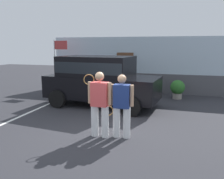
{
  "coord_description": "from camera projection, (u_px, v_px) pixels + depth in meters",
  "views": [
    {
      "loc": [
        2.05,
        -6.03,
        2.49
      ],
      "look_at": [
        -0.09,
        1.2,
        1.05
      ],
      "focal_mm": 37.33,
      "sensor_mm": 36.0,
      "label": 1
    }
  ],
  "objects": [
    {
      "name": "parked_suv",
      "position": [
        100.0,
        78.0,
        9.57
      ],
      "size": [
        4.76,
        2.52,
        2.05
      ],
      "rotation": [
        0.0,
        0.0,
        -0.1
      ],
      "color": "black",
      "rests_on": "ground_plane"
    },
    {
      "name": "ground_plane",
      "position": [
        103.0,
        133.0,
        6.71
      ],
      "size": [
        40.0,
        40.0,
        0.0
      ],
      "primitive_type": "plane",
      "color": "#2D2D33"
    },
    {
      "name": "parking_stripe_0",
      "position": [
        35.0,
        110.0,
        9.05
      ],
      "size": [
        0.12,
        4.4,
        0.01
      ],
      "primitive_type": "cube",
      "color": "silver",
      "rests_on": "ground_plane"
    },
    {
      "name": "flag_pole",
      "position": [
        58.0,
        56.0,
        12.48
      ],
      "size": [
        0.8,
        0.05,
        2.77
      ],
      "color": "silver",
      "rests_on": "ground_plane"
    },
    {
      "name": "tennis_player_woman",
      "position": [
        122.0,
        105.0,
        6.24
      ],
      "size": [
        0.9,
        0.28,
        1.73
      ],
      "rotation": [
        0.0,
        0.0,
        3.17
      ],
      "color": "white",
      "rests_on": "ground_plane"
    },
    {
      "name": "house_frontage",
      "position": [
        141.0,
        66.0,
        12.45
      ],
      "size": [
        9.93,
        0.4,
        2.92
      ],
      "color": "silver",
      "rests_on": "ground_plane"
    },
    {
      "name": "potted_plant_by_porch",
      "position": [
        177.0,
        88.0,
        10.91
      ],
      "size": [
        0.67,
        0.67,
        0.89
      ],
      "color": "gray",
      "rests_on": "ground_plane"
    },
    {
      "name": "tennis_player_man",
      "position": [
        100.0,
        103.0,
        6.29
      ],
      "size": [
        0.8,
        0.28,
        1.8
      ],
      "rotation": [
        0.0,
        0.0,
        3.13
      ],
      "color": "white",
      "rests_on": "ground_plane"
    }
  ]
}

